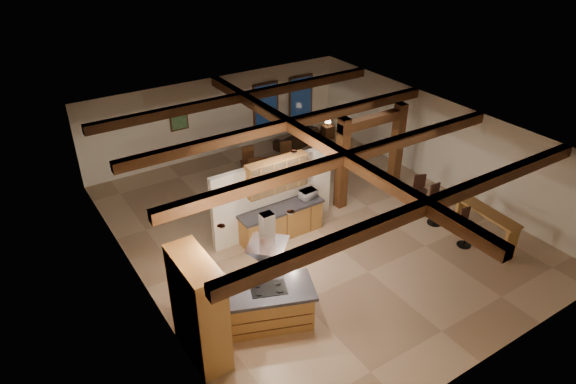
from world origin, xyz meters
name	(u,v)px	position (x,y,z in m)	size (l,w,h in m)	color
ground	(312,227)	(0.00, 0.00, 0.00)	(12.00, 12.00, 0.00)	tan
room_walls	(314,173)	(0.00, 0.00, 1.78)	(12.00, 12.00, 12.00)	silver
ceiling_beams	(315,140)	(0.00, 0.00, 2.76)	(10.00, 12.00, 0.28)	#3C1F0F
timber_posts	(371,146)	(2.50, 0.50, 1.76)	(2.50, 0.30, 2.90)	#3C1F0F
partition_wall	(274,196)	(-1.00, 0.50, 1.10)	(3.80, 0.18, 2.20)	silver
pantry_cabinet	(199,308)	(-4.67, -2.60, 1.20)	(0.67, 1.60, 2.40)	#A56C35
back_counter	(281,221)	(-1.00, 0.11, 0.48)	(2.50, 0.66, 0.94)	#A56C35
upper_display_cabinet	(277,175)	(-1.00, 0.31, 1.85)	(1.80, 0.36, 0.95)	#A56C35
range_hood	(268,259)	(-3.06, -2.63, 1.78)	(1.10, 1.10, 1.40)	silver
back_windows	(284,101)	(2.80, 5.93, 1.50)	(2.70, 0.07, 1.70)	#3C1F0F
framed_art	(179,118)	(-1.50, 5.94, 1.70)	(0.65, 0.05, 0.85)	#3C1F0F
recessed_cans	(271,193)	(-2.53, -1.93, 2.87)	(3.16, 2.46, 0.03)	silver
kitchen_island	(269,305)	(-3.06, -2.63, 0.50)	(2.23, 1.70, 0.99)	#A56C35
dining_table	(271,172)	(0.48, 3.10, 0.31)	(1.77, 0.99, 0.62)	#421E10
sofa	(297,137)	(2.83, 5.00, 0.29)	(2.01, 0.79, 0.59)	black
microwave	(308,194)	(-0.10, 0.11, 1.07)	(0.47, 0.32, 0.26)	#BBBBC0
bar_counter	(486,222)	(3.50, -3.20, 0.69)	(0.63, 1.97, 1.02)	#A56C35
side_table	(328,132)	(4.19, 4.88, 0.26)	(0.41, 0.41, 0.51)	#3C1F0F
table_lamp	(328,121)	(4.19, 4.88, 0.72)	(0.25, 0.25, 0.29)	black
bar_stool_a	(466,227)	(2.97, -2.99, 0.57)	(0.39, 0.39, 1.12)	black
bar_stool_b	(436,204)	(3.12, -1.77, 0.63)	(0.43, 0.43, 1.23)	black
bar_stool_c	(420,194)	(3.16, -1.09, 0.62)	(0.46, 0.47, 1.21)	black
dining_chairs	(271,164)	(0.48, 3.10, 0.58)	(2.14, 2.14, 1.14)	#3C1F0F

